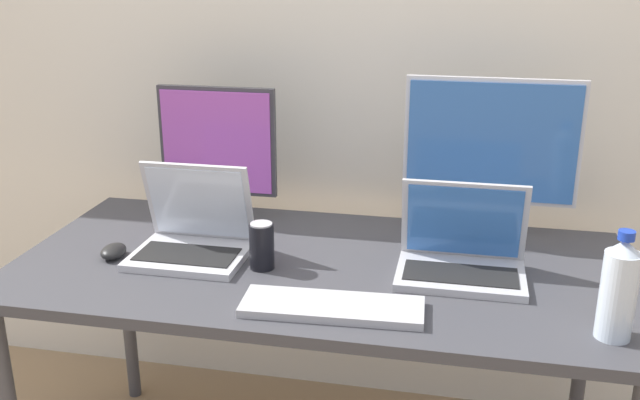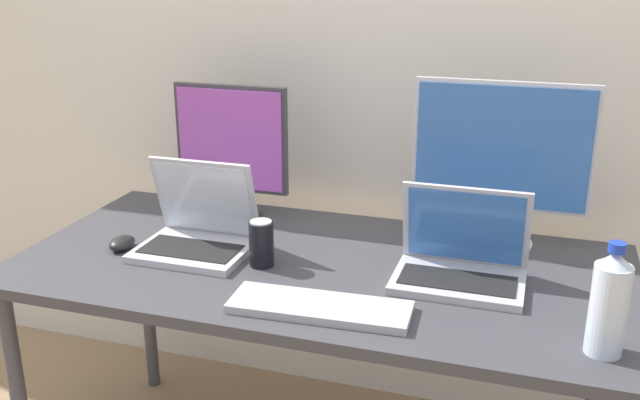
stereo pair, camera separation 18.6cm
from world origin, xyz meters
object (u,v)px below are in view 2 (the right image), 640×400
at_px(keyboard_main, 320,307).
at_px(soda_can_near_keyboard, 261,243).
at_px(monitor_left, 231,148).
at_px(monitor_center, 501,159).
at_px(water_bottle, 609,304).
at_px(laptop_secondary, 461,260).
at_px(work_desk, 320,283).
at_px(laptop_silver, 198,230).
at_px(mouse_by_keyboard, 122,243).

height_order(keyboard_main, soda_can_near_keyboard, soda_can_near_keyboard).
bearing_deg(monitor_left, keyboard_main, -49.43).
xyz_separation_m(keyboard_main, soda_can_near_keyboard, (-0.23, 0.20, 0.05)).
distance_m(monitor_left, monitor_center, 0.81).
height_order(monitor_left, water_bottle, monitor_left).
xyz_separation_m(laptop_secondary, keyboard_main, (-0.29, -0.27, -0.05)).
relative_size(work_desk, laptop_silver, 5.39).
height_order(work_desk, soda_can_near_keyboard, soda_can_near_keyboard).
bearing_deg(laptop_secondary, mouse_by_keyboard, -174.89).
bearing_deg(water_bottle, monitor_center, 116.36).
height_order(monitor_center, soda_can_near_keyboard, monitor_center).
distance_m(work_desk, soda_can_near_keyboard, 0.20).
xyz_separation_m(work_desk, monitor_center, (0.44, 0.28, 0.32)).
relative_size(laptop_silver, keyboard_main, 0.72).
distance_m(monitor_center, water_bottle, 0.62).
height_order(monitor_center, keyboard_main, monitor_center).
xyz_separation_m(monitor_left, water_bottle, (1.08, -0.53, -0.11)).
distance_m(work_desk, keyboard_main, 0.28).
height_order(monitor_left, monitor_center, monitor_center).
bearing_deg(water_bottle, laptop_silver, 166.97).
bearing_deg(soda_can_near_keyboard, work_desk, 22.76).
height_order(monitor_center, laptop_secondary, monitor_center).
bearing_deg(soda_can_near_keyboard, monitor_left, 124.73).
bearing_deg(work_desk, mouse_by_keyboard, -172.32).
relative_size(monitor_left, soda_can_near_keyboard, 3.31).
xyz_separation_m(work_desk, water_bottle, (0.70, -0.26, 0.17)).
distance_m(laptop_silver, soda_can_near_keyboard, 0.22).
xyz_separation_m(work_desk, laptop_silver, (-0.35, -0.01, 0.12)).
distance_m(laptop_silver, keyboard_main, 0.51).
distance_m(work_desk, water_bottle, 0.77).
height_order(work_desk, monitor_left, monitor_left).
distance_m(monitor_center, keyboard_main, 0.69).
relative_size(work_desk, soda_can_near_keyboard, 13.07).
bearing_deg(work_desk, water_bottle, -20.14).
bearing_deg(water_bottle, soda_can_near_keyboard, 166.90).
bearing_deg(laptop_secondary, water_bottle, -38.85).
bearing_deg(laptop_secondary, laptop_silver, -178.38).
relative_size(monitor_left, laptop_secondary, 1.28).
bearing_deg(monitor_center, soda_can_near_keyboard, -149.62).
relative_size(laptop_secondary, water_bottle, 1.31).
bearing_deg(soda_can_near_keyboard, water_bottle, -13.10).
xyz_separation_m(laptop_silver, laptop_secondary, (0.73, 0.02, -0.00)).
height_order(monitor_center, mouse_by_keyboard, monitor_center).
bearing_deg(mouse_by_keyboard, keyboard_main, -20.80).
xyz_separation_m(monitor_center, laptop_secondary, (-0.06, -0.27, -0.20)).
bearing_deg(mouse_by_keyboard, monitor_center, 14.84).
distance_m(laptop_secondary, mouse_by_keyboard, 0.94).
bearing_deg(laptop_secondary, monitor_left, 160.32).
height_order(laptop_silver, keyboard_main, laptop_silver).
height_order(monitor_left, laptop_silver, monitor_left).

